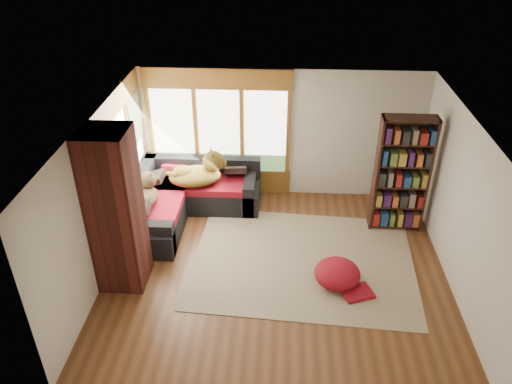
% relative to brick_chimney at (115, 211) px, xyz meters
% --- Properties ---
extents(floor, '(5.50, 5.50, 0.00)m').
position_rel_brick_chimney_xyz_m(floor, '(2.40, 0.35, -1.30)').
color(floor, '#532E17').
rests_on(floor, ground).
extents(ceiling, '(5.50, 5.50, 0.00)m').
position_rel_brick_chimney_xyz_m(ceiling, '(2.40, 0.35, 1.30)').
color(ceiling, white).
extents(wall_back, '(5.50, 0.04, 2.60)m').
position_rel_brick_chimney_xyz_m(wall_back, '(2.40, 2.85, 0.00)').
color(wall_back, silver).
rests_on(wall_back, ground).
extents(wall_front, '(5.50, 0.04, 2.60)m').
position_rel_brick_chimney_xyz_m(wall_front, '(2.40, -2.15, 0.00)').
color(wall_front, silver).
rests_on(wall_front, ground).
extents(wall_left, '(0.04, 5.00, 2.60)m').
position_rel_brick_chimney_xyz_m(wall_left, '(-0.35, 0.35, 0.00)').
color(wall_left, silver).
rests_on(wall_left, ground).
extents(wall_right, '(0.04, 5.00, 2.60)m').
position_rel_brick_chimney_xyz_m(wall_right, '(5.15, 0.35, 0.00)').
color(wall_right, silver).
rests_on(wall_right, ground).
extents(windows_back, '(2.82, 0.10, 1.90)m').
position_rel_brick_chimney_xyz_m(windows_back, '(1.20, 2.82, 0.05)').
color(windows_back, '#8F5F24').
rests_on(windows_back, wall_back).
extents(windows_left, '(0.10, 2.62, 1.90)m').
position_rel_brick_chimney_xyz_m(windows_left, '(-0.32, 1.55, 0.05)').
color(windows_left, '#8F5F24').
rests_on(windows_left, wall_left).
extents(roller_blind, '(0.03, 0.72, 0.90)m').
position_rel_brick_chimney_xyz_m(roller_blind, '(-0.29, 2.38, 0.45)').
color(roller_blind, '#5D7950').
rests_on(roller_blind, wall_left).
extents(brick_chimney, '(0.70, 0.70, 2.60)m').
position_rel_brick_chimney_xyz_m(brick_chimney, '(0.00, 0.00, 0.00)').
color(brick_chimney, '#471914').
rests_on(brick_chimney, ground).
extents(sectional_sofa, '(2.20, 2.20, 0.80)m').
position_rel_brick_chimney_xyz_m(sectional_sofa, '(0.45, 2.05, -1.00)').
color(sectional_sofa, black).
rests_on(sectional_sofa, ground).
extents(area_rug, '(3.86, 3.05, 0.01)m').
position_rel_brick_chimney_xyz_m(area_rug, '(2.84, 0.60, -1.29)').
color(area_rug, beige).
rests_on(area_rug, ground).
extents(bookshelf, '(0.93, 0.31, 2.18)m').
position_rel_brick_chimney_xyz_m(bookshelf, '(4.54, 1.73, -0.21)').
color(bookshelf, '#321810').
rests_on(bookshelf, ground).
extents(pouf, '(0.94, 0.94, 0.39)m').
position_rel_brick_chimney_xyz_m(pouf, '(3.36, 0.08, -1.09)').
color(pouf, maroon).
rests_on(pouf, area_rug).
extents(dog_tan, '(1.14, 0.84, 0.57)m').
position_rel_brick_chimney_xyz_m(dog_tan, '(0.90, 2.11, -0.48)').
color(dog_tan, brown).
rests_on(dog_tan, sectional_sofa).
extents(dog_brindle, '(0.63, 0.90, 0.46)m').
position_rel_brick_chimney_xyz_m(dog_brindle, '(0.02, 1.34, -0.54)').
color(dog_brindle, '#342618').
rests_on(dog_brindle, sectional_sofa).
extents(throw_pillows, '(1.98, 1.68, 0.45)m').
position_rel_brick_chimney_xyz_m(throw_pillows, '(0.48, 2.20, -0.54)').
color(throw_pillows, black).
rests_on(throw_pillows, sectional_sofa).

